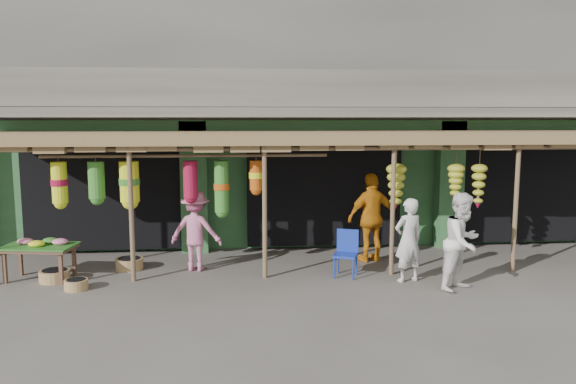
{
  "coord_description": "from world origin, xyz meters",
  "views": [
    {
      "loc": [
        -1.99,
        -10.76,
        3.11
      ],
      "look_at": [
        -0.95,
        1.0,
        1.51
      ],
      "focal_mm": 35.0,
      "sensor_mm": 36.0,
      "label": 1
    }
  ],
  "objects": [
    {
      "name": "basket_mid",
      "position": [
        -5.5,
        -0.08,
        0.11
      ],
      "size": [
        0.6,
        0.6,
        0.22
      ],
      "primitive_type": "cylinder",
      "rotation": [
        0.0,
        0.0,
        0.08
      ],
      "color": "#8B5E3E",
      "rests_on": "ground"
    },
    {
      "name": "person_right",
      "position": [
        2.0,
        -1.25,
        0.88
      ],
      "size": [
        1.09,
        1.04,
        1.77
      ],
      "primitive_type": "imported",
      "rotation": [
        0.0,
        0.0,
        0.63
      ],
      "color": "white",
      "rests_on": "ground"
    },
    {
      "name": "awning",
      "position": [
        -0.15,
        0.8,
        2.58
      ],
      "size": [
        14.0,
        2.7,
        2.79
      ],
      "color": "brown",
      "rests_on": "ground"
    },
    {
      "name": "person_vendor",
      "position": [
        0.85,
        0.86,
        0.96
      ],
      "size": [
        1.21,
        0.76,
        1.92
      ],
      "primitive_type": "imported",
      "rotation": [
        0.0,
        0.0,
        3.42
      ],
      "color": "orange",
      "rests_on": "ground"
    },
    {
      "name": "person_shopper",
      "position": [
        -2.87,
        0.48,
        0.82
      ],
      "size": [
        1.17,
        0.84,
        1.63
      ],
      "primitive_type": "imported",
      "rotation": [
        0.0,
        0.0,
        2.9
      ],
      "color": "#CB6B91",
      "rests_on": "ground"
    },
    {
      "name": "ground",
      "position": [
        0.0,
        0.0,
        0.0
      ],
      "size": [
        80.0,
        80.0,
        0.0
      ],
      "primitive_type": "plane",
      "color": "#514C47",
      "rests_on": "ground"
    },
    {
      "name": "basket_left",
      "position": [
        -4.24,
        0.65,
        0.11
      ],
      "size": [
        0.71,
        0.71,
        0.23
      ],
      "primitive_type": "cylinder",
      "rotation": [
        0.0,
        0.0,
        -0.36
      ],
      "color": "olive",
      "rests_on": "ground"
    },
    {
      "name": "flower_table",
      "position": [
        -5.77,
        0.07,
        0.64
      ],
      "size": [
        1.42,
        0.97,
        0.79
      ],
      "rotation": [
        0.0,
        0.0,
        -0.16
      ],
      "color": "brown",
      "rests_on": "ground"
    },
    {
      "name": "person_front",
      "position": [
        1.18,
        -0.66,
        0.8
      ],
      "size": [
        0.67,
        0.54,
        1.6
      ],
      "primitive_type": "imported",
      "rotation": [
        0.0,
        0.0,
        3.44
      ],
      "color": "beige",
      "rests_on": "ground"
    },
    {
      "name": "basket_right",
      "position": [
        -4.94,
        -0.66,
        0.09
      ],
      "size": [
        0.53,
        0.53,
        0.19
      ],
      "primitive_type": "cylinder",
      "rotation": [
        0.0,
        0.0,
        0.33
      ],
      "color": "#916543",
      "rests_on": "ground"
    },
    {
      "name": "blue_chair",
      "position": [
        0.1,
        -0.19,
        0.51
      ],
      "size": [
        0.56,
        0.57,
        0.91
      ],
      "rotation": [
        0.0,
        0.0,
        -0.38
      ],
      "color": "#182F9C",
      "rests_on": "ground"
    },
    {
      "name": "building",
      "position": [
        -0.0,
        4.87,
        3.37
      ],
      "size": [
        16.4,
        6.8,
        7.0
      ],
      "color": "gray",
      "rests_on": "ground"
    }
  ]
}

